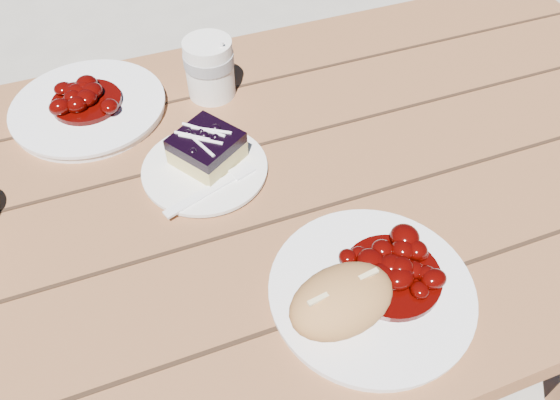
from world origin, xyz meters
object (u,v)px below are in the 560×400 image
object	(u,v)px
picnic_table	(144,281)
coffee_cup	(210,68)
blueberry_cake	(207,148)
second_plate	(89,108)
main_plate	(371,292)
dessert_plate	(205,170)
bread_roll	(341,301)

from	to	relation	value
picnic_table	coffee_cup	distance (m)	0.38
blueberry_cake	second_plate	bearing A→B (deg)	96.04
main_plate	dessert_plate	size ratio (longest dim) A/B	1.36
picnic_table	main_plate	distance (m)	0.40
bread_roll	main_plate	bearing A→B (deg)	19.98
blueberry_cake	coffee_cup	bearing A→B (deg)	39.61
main_plate	second_plate	world-z (taller)	same
main_plate	coffee_cup	bearing A→B (deg)	98.76
main_plate	bread_roll	world-z (taller)	bread_roll
second_plate	main_plate	bearing A→B (deg)	-60.27
main_plate	picnic_table	bearing A→B (deg)	139.19
picnic_table	coffee_cup	size ratio (longest dim) A/B	19.15
main_plate	blueberry_cake	world-z (taller)	blueberry_cake
picnic_table	dessert_plate	xyz separation A→B (m)	(0.14, 0.05, 0.17)
picnic_table	second_plate	bearing A→B (deg)	92.49
picnic_table	main_plate	xyz separation A→B (m)	(0.28, -0.24, 0.17)
dessert_plate	coffee_cup	world-z (taller)	coffee_cup
dessert_plate	main_plate	bearing A→B (deg)	-64.39
dessert_plate	blueberry_cake	size ratio (longest dim) A/B	1.53
dessert_plate	coffee_cup	xyz separation A→B (m)	(0.07, 0.19, 0.05)
picnic_table	bread_roll	xyz separation A→B (m)	(0.22, -0.26, 0.21)
bread_roll	second_plate	bearing A→B (deg)	113.95
dessert_plate	bread_roll	bearing A→B (deg)	-74.82
bread_roll	blueberry_cake	size ratio (longest dim) A/B	1.08
coffee_cup	bread_roll	bearing A→B (deg)	-87.85
picnic_table	dessert_plate	world-z (taller)	dessert_plate
blueberry_cake	picnic_table	bearing A→B (deg)	172.03
picnic_table	bread_roll	bearing A→B (deg)	-49.46
picnic_table	blueberry_cake	size ratio (longest dim) A/B	16.21
bread_roll	coffee_cup	size ratio (longest dim) A/B	1.28
dessert_plate	blueberry_cake	world-z (taller)	blueberry_cake
picnic_table	blueberry_cake	world-z (taller)	blueberry_cake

